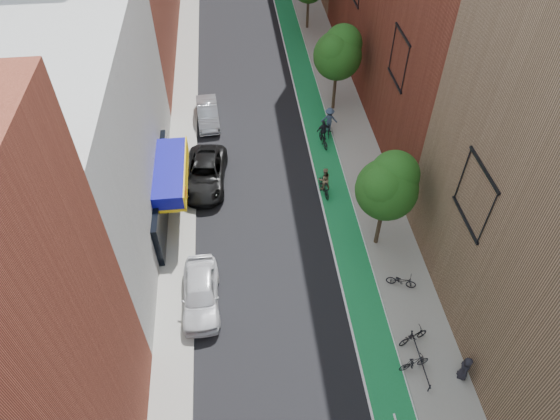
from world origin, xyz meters
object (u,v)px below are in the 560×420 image
object	(u,v)px
cyclist_lane_near	(324,184)
cyclist_lane_mid	(323,136)
parked_car_silver	(208,113)
cyclist_lane_far	(329,122)
parked_car_white	(201,293)
pedestrian	(465,368)
parked_car_black	(205,174)

from	to	relation	value
cyclist_lane_near	cyclist_lane_mid	world-z (taller)	cyclist_lane_mid
parked_car_silver	cyclist_lane_far	bearing A→B (deg)	-19.57
parked_car_silver	cyclist_lane_mid	world-z (taller)	cyclist_lane_mid
parked_car_white	pedestrian	xyz separation A→B (m)	(12.20, -5.59, 0.10)
cyclist_lane_far	parked_car_silver	bearing A→B (deg)	-4.73
parked_car_silver	cyclist_lane_mid	bearing A→B (deg)	-28.09
parked_car_silver	parked_car_black	bearing A→B (deg)	-95.38
parked_car_black	cyclist_lane_far	xyz separation A→B (m)	(9.03, 4.50, 0.23)
parked_car_silver	cyclist_lane_far	distance (m)	9.19
cyclist_lane_mid	pedestrian	size ratio (longest dim) A/B	1.30
parked_car_silver	cyclist_lane_near	size ratio (longest dim) A/B	2.22
parked_car_black	parked_car_white	bearing A→B (deg)	-86.16
parked_car_black	cyclist_lane_near	bearing A→B (deg)	-7.90
parked_car_black	cyclist_lane_near	xyz separation A→B (m)	(7.60, -1.80, 0.03)
cyclist_lane_mid	pedestrian	bearing A→B (deg)	93.36
parked_car_white	cyclist_lane_far	xyz separation A→B (m)	(9.30, 13.99, 0.20)
cyclist_lane_near	pedestrian	bearing A→B (deg)	98.51
parked_car_white	parked_car_black	distance (m)	9.50
parked_car_black	cyclist_lane_far	world-z (taller)	cyclist_lane_far
cyclist_lane_mid	parked_car_silver	bearing A→B (deg)	-31.76
parked_car_white	cyclist_lane_near	distance (m)	11.00
parked_car_white	parked_car_black	world-z (taller)	parked_car_white
cyclist_lane_near	cyclist_lane_mid	xyz separation A→B (m)	(0.82, 5.09, -0.09)
parked_car_white	parked_car_black	xyz separation A→B (m)	(0.27, 9.49, -0.03)
parked_car_silver	cyclist_lane_mid	size ratio (longest dim) A/B	2.21
cyclist_lane_far	pedestrian	size ratio (longest dim) A/B	1.43
parked_car_black	pedestrian	distance (m)	19.24
pedestrian	cyclist_lane_near	bearing A→B (deg)	-138.74
pedestrian	parked_car_white	bearing A→B (deg)	-91.44
cyclist_lane_far	parked_car_black	bearing A→B (deg)	37.52
parked_car_white	cyclist_lane_near	xyz separation A→B (m)	(7.87, 7.69, 0.00)
parked_car_black	pedestrian	world-z (taller)	pedestrian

